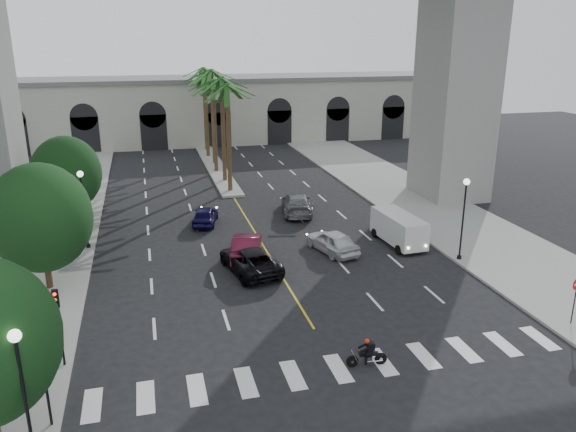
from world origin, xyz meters
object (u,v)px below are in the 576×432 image
at_px(lamp_post_left_near, 24,392).
at_px(cargo_van, 399,228).
at_px(car_c, 250,260).
at_px(pedestrian_b, 52,324).
at_px(car_e, 205,215).
at_px(car_d, 297,204).
at_px(lamp_post_left_far, 83,203).
at_px(car_a, 332,241).
at_px(do_not_enter_sign, 576,291).
at_px(lamp_post_right, 464,212).
at_px(motorcycle_rider, 368,353).
at_px(pedestrian_a, 22,360).
at_px(car_b, 247,247).
at_px(traffic_signal_far, 58,315).
at_px(traffic_signal_near, 43,367).

relative_size(lamp_post_left_near, cargo_van, 1.07).
bearing_deg(car_c, cargo_van, 179.98).
bearing_deg(pedestrian_b, car_e, 84.07).
xyz_separation_m(car_c, car_d, (5.80, 10.55, 0.06)).
xyz_separation_m(lamp_post_left_far, car_a, (15.54, -4.54, -2.47)).
distance_m(lamp_post_left_near, car_a, 22.77).
bearing_deg(do_not_enter_sign, lamp_post_right, 81.89).
bearing_deg(lamp_post_right, motorcycle_rider, -136.49).
height_order(car_a, cargo_van, cargo_van).
bearing_deg(motorcycle_rider, car_d, 87.42).
xyz_separation_m(lamp_post_left_far, cargo_van, (20.36, -4.27, -2.06)).
relative_size(cargo_van, do_not_enter_sign, 1.96).
distance_m(lamp_post_right, car_e, 18.72).
height_order(motorcycle_rider, pedestrian_a, pedestrian_a).
bearing_deg(motorcycle_rider, car_b, 106.68).
bearing_deg(lamp_post_right, lamp_post_left_far, 160.67).
height_order(lamp_post_left_far, traffic_signal_far, lamp_post_left_far).
bearing_deg(lamp_post_left_far, lamp_post_left_near, -90.00).
height_order(pedestrian_b, do_not_enter_sign, do_not_enter_sign).
relative_size(pedestrian_b, do_not_enter_sign, 0.62).
distance_m(traffic_signal_near, motorcycle_rider, 12.78).
bearing_deg(car_e, lamp_post_right, 156.57).
distance_m(traffic_signal_near, car_e, 23.37).
relative_size(lamp_post_right, traffic_signal_far, 1.47).
relative_size(car_a, car_e, 1.09).
relative_size(lamp_post_left_far, traffic_signal_far, 1.47).
distance_m(lamp_post_left_near, pedestrian_a, 6.32).
height_order(lamp_post_left_near, pedestrian_b, lamp_post_left_near).
height_order(motorcycle_rider, car_e, car_e).
distance_m(pedestrian_a, pedestrian_b, 3.12).
bearing_deg(traffic_signal_near, lamp_post_left_near, -92.29).
height_order(motorcycle_rider, car_a, car_a).
distance_m(motorcycle_rider, car_b, 13.60).
bearing_deg(pedestrian_b, car_b, 60.40).
relative_size(lamp_post_left_near, traffic_signal_far, 1.47).
height_order(cargo_van, pedestrian_b, cargo_van).
xyz_separation_m(lamp_post_left_near, car_c, (9.73, 14.70, -2.47)).
relative_size(pedestrian_a, pedestrian_b, 1.12).
relative_size(lamp_post_left_far, car_b, 1.09).
bearing_deg(traffic_signal_far, car_b, 46.19).
bearing_deg(car_e, lamp_post_left_far, 36.81).
distance_m(lamp_post_left_far, traffic_signal_far, 14.52).
xyz_separation_m(lamp_post_left_near, car_d, (15.53, 25.25, -2.42)).
height_order(lamp_post_left_far, lamp_post_right, same).
distance_m(car_b, cargo_van, 10.47).
relative_size(traffic_signal_near, car_a, 0.83).
xyz_separation_m(car_c, pedestrian_a, (-11.06, -8.92, 0.29)).
xyz_separation_m(lamp_post_right, traffic_signal_far, (-22.70, -6.50, -0.71)).
bearing_deg(cargo_van, lamp_post_right, -60.52).
height_order(lamp_post_left_far, car_c, lamp_post_left_far).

